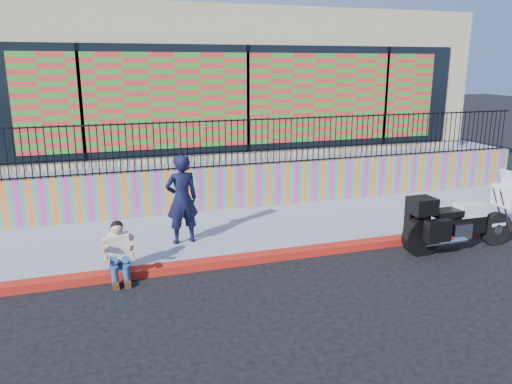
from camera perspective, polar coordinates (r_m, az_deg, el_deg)
name	(u,v)px	position (r m, az deg, el deg)	size (l,w,h in m)	color
ground	(308,255)	(10.28, 6.00, -7.15)	(90.00, 90.00, 0.00)	black
red_curb	(308,251)	(10.25, 6.01, -6.76)	(16.00, 0.30, 0.15)	#9F0B16
sidewalk	(280,227)	(11.68, 2.72, -4.00)	(16.00, 3.00, 0.15)	gray
mural_wall	(258,186)	(12.96, 0.25, 0.74)	(16.00, 0.20, 1.10)	#D73891
metal_fence	(258,142)	(12.74, 0.25, 5.78)	(15.80, 0.04, 1.20)	black
elevated_platform	(213,155)	(17.78, -4.95, 4.20)	(16.00, 10.00, 1.25)	gray
storefront_building	(213,80)	(17.30, -4.97, 12.66)	(14.00, 8.06, 4.00)	tan
police_motorcycle	(459,219)	(11.10, 22.19, -2.86)	(2.58, 0.85, 1.61)	black
police_officer	(182,199)	(10.32, -8.47, -0.82)	(0.68, 0.44, 1.86)	black
seated_man	(119,257)	(9.20, -15.36, -7.23)	(0.54, 0.71, 1.06)	navy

